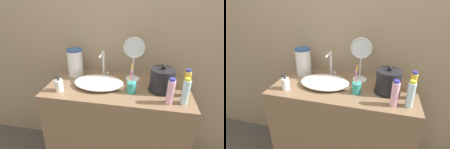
# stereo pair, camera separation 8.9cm
# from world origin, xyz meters

# --- Properties ---
(wall_back) EXTENTS (6.00, 0.04, 2.60)m
(wall_back) POSITION_xyz_m (0.00, 0.57, 1.30)
(wall_back) COLOR gray
(wall_back) RESTS_ON ground_plane
(vanity_counter) EXTENTS (1.15, 0.55, 0.90)m
(vanity_counter) POSITION_xyz_m (0.00, 0.27, 0.45)
(vanity_counter) COLOR brown
(vanity_counter) RESTS_ON ground_plane
(sink_basin) EXTENTS (0.41, 0.28, 0.06)m
(sink_basin) POSITION_xyz_m (-0.15, 0.25, 0.93)
(sink_basin) COLOR silver
(sink_basin) RESTS_ON vanity_counter
(faucet) EXTENTS (0.06, 0.15, 0.24)m
(faucet) POSITION_xyz_m (-0.15, 0.42, 1.03)
(faucet) COLOR silver
(faucet) RESTS_ON vanity_counter
(electric_kettle) EXTENTS (0.20, 0.20, 0.22)m
(electric_kettle) POSITION_xyz_m (0.35, 0.27, 0.99)
(electric_kettle) COLOR black
(electric_kettle) RESTS_ON vanity_counter
(toothbrush_cup) EXTENTS (0.07, 0.07, 0.22)m
(toothbrush_cup) POSITION_xyz_m (0.12, 0.19, 0.95)
(toothbrush_cup) COLOR teal
(toothbrush_cup) RESTS_ON vanity_counter
(lotion_bottle) EXTENTS (0.06, 0.06, 0.13)m
(lotion_bottle) POSITION_xyz_m (-0.43, 0.11, 0.95)
(lotion_bottle) COLOR white
(lotion_bottle) RESTS_ON vanity_counter
(shampoo_bottle) EXTENTS (0.05, 0.05, 0.21)m
(shampoo_bottle) POSITION_xyz_m (0.51, 0.22, 1.00)
(shampoo_bottle) COLOR gold
(shampoo_bottle) RESTS_ON vanity_counter
(mouthwash_bottle) EXTENTS (0.05, 0.05, 0.19)m
(mouthwash_bottle) POSITION_xyz_m (0.39, 0.09, 0.99)
(mouthwash_bottle) COLOR #EAA8C6
(mouthwash_bottle) RESTS_ON vanity_counter
(hand_cream_bottle) EXTENTS (0.05, 0.05, 0.19)m
(hand_cream_bottle) POSITION_xyz_m (0.49, 0.11, 0.99)
(hand_cream_bottle) COLOR silver
(hand_cream_bottle) RESTS_ON vanity_counter
(vanity_mirror) EXTENTS (0.18, 0.12, 0.38)m
(vanity_mirror) POSITION_xyz_m (0.11, 0.42, 1.12)
(vanity_mirror) COLOR silver
(vanity_mirror) RESTS_ON vanity_counter
(water_pitcher) EXTENTS (0.14, 0.14, 0.25)m
(water_pitcher) POSITION_xyz_m (-0.41, 0.42, 1.03)
(water_pitcher) COLOR silver
(water_pitcher) RESTS_ON vanity_counter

